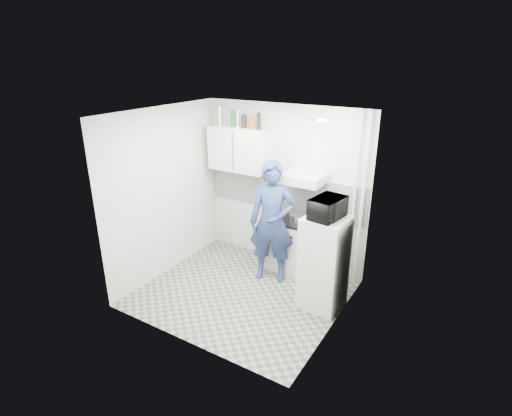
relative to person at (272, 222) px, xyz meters
The scene contains 23 objects.
floor 1.13m from the person, 103.13° to the right, with size 2.80×2.80×0.00m, color gray.
ceiling 1.77m from the person, 103.13° to the right, with size 2.80×2.80×0.00m, color white.
wall_back 0.75m from the person, 102.38° to the left, with size 2.80×2.80×0.00m, color silver.
wall_left 1.70m from the person, 158.54° to the right, with size 2.60×2.60×0.00m, color silver.
wall_right 1.44m from the person, 25.71° to the right, with size 2.60×2.60×0.00m, color silver.
person is the anchor object (origin of this frame).
stove 0.67m from the person, 73.96° to the left, with size 0.51×0.51×0.82m, color beige.
fridge 1.04m from the person, 16.29° to the right, with size 0.55×0.55×1.32m, color silver.
stove_top 0.42m from the person, 73.96° to the left, with size 0.49×0.49×0.03m, color black.
saucepan 0.45m from the person, 63.77° to the left, with size 0.19×0.19×0.11m, color silver.
microwave 1.12m from the person, 16.29° to the right, with size 0.33×0.49×0.27m, color black.
bottle_a 1.95m from the person, 159.50° to the left, with size 0.07×0.07×0.30m, color silver.
bottle_c 1.78m from the person, 154.86° to the left, with size 0.06×0.06×0.26m, color #144C1E.
bottle_d 1.72m from the person, 152.47° to the left, with size 0.06×0.06×0.27m, color silver.
canister_a 1.64m from the person, 149.25° to the left, with size 0.08×0.08×0.21m, color black.
canister_b 1.56m from the person, 143.46° to the left, with size 0.09×0.09×0.18m, color brown.
bottle_e 1.56m from the person, 138.04° to the left, with size 0.06×0.06×0.26m, color black.
upper_cabinet 1.36m from the person, 152.24° to the left, with size 1.00×0.35×0.70m, color silver.
range_hood 0.81m from the person, 51.93° to the left, with size 0.60×0.50×0.14m, color beige.
backsplash 0.70m from the person, 102.66° to the left, with size 2.74×0.03×0.60m, color white.
pipe_a 1.34m from the person, 25.96° to the left, with size 0.05×0.05×2.60m, color beige.
pipe_b 1.24m from the person, 28.51° to the left, with size 0.04×0.04×2.60m, color beige.
ceiling_spot_fixture 1.89m from the person, 25.30° to the right, with size 0.10×0.10×0.02m, color white.
Camera 1 is at (2.78, -4.19, 3.30)m, focal length 28.00 mm.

